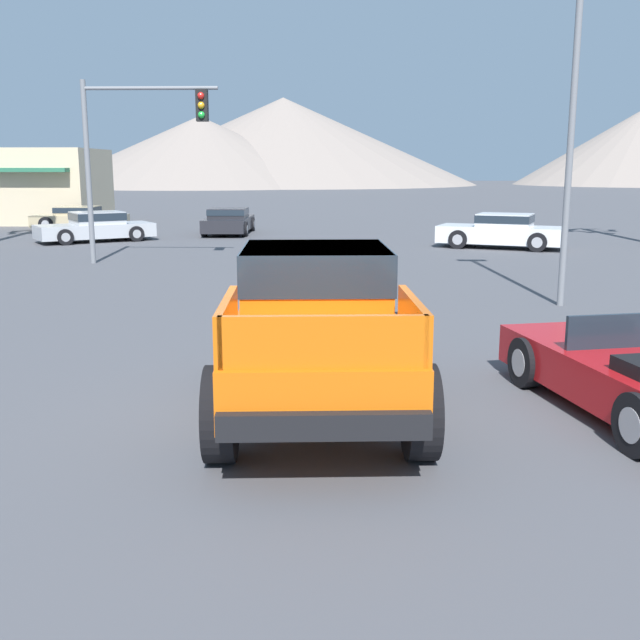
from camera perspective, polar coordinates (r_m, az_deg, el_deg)
ground_plane at (r=9.35m, az=-1.61°, el=-6.46°), size 320.00×320.00×0.00m
orange_pickup_truck at (r=8.99m, az=-0.26°, el=0.01°), size 2.52×4.77×1.91m
parked_car_white at (r=28.14m, az=13.71°, el=6.64°), size 4.80×3.21×1.25m
parked_car_tan at (r=37.18m, az=-17.84°, el=7.44°), size 4.26×2.09×1.10m
parked_car_dark at (r=33.57m, az=-6.97°, el=7.53°), size 2.01×4.53×1.13m
parked_car_silver at (r=31.13m, az=-16.71°, el=6.85°), size 4.66×3.92×1.18m
traffic_light_main at (r=23.46m, az=-13.67°, el=13.50°), size 4.06×0.38×5.42m
street_lamp_post at (r=16.67m, az=18.97°, el=18.78°), size 0.90×0.24×8.73m
storefront_building at (r=43.37m, az=-22.42°, el=9.43°), size 9.20×6.14×3.85m
distant_mountain_range at (r=128.86m, az=1.96°, el=13.24°), size 119.02×70.52×14.58m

